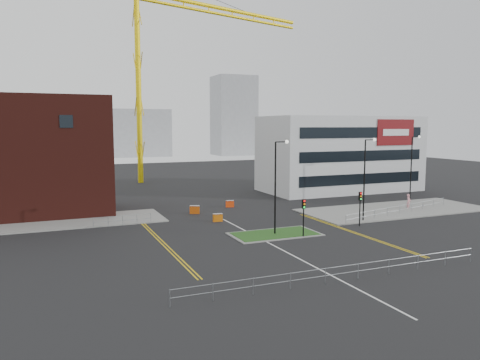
% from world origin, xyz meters
% --- Properties ---
extents(ground, '(200.00, 200.00, 0.00)m').
position_xyz_m(ground, '(0.00, 0.00, 0.00)').
color(ground, black).
rests_on(ground, ground).
extents(pavement_left, '(28.00, 8.00, 0.12)m').
position_xyz_m(pavement_left, '(-20.00, 22.00, 0.06)').
color(pavement_left, slate).
rests_on(pavement_left, ground).
extents(pavement_right, '(24.00, 10.00, 0.12)m').
position_xyz_m(pavement_right, '(22.00, 14.00, 0.06)').
color(pavement_right, slate).
rests_on(pavement_right, ground).
extents(island_kerb, '(8.60, 4.60, 0.08)m').
position_xyz_m(island_kerb, '(2.00, 8.00, 0.04)').
color(island_kerb, slate).
rests_on(island_kerb, ground).
extents(grass_island, '(8.00, 4.00, 0.12)m').
position_xyz_m(grass_island, '(2.00, 8.00, 0.06)').
color(grass_island, '#1F4416').
rests_on(grass_island, ground).
extents(brick_building, '(24.20, 10.07, 14.24)m').
position_xyz_m(brick_building, '(-22.97, 28.00, 6.85)').
color(brick_building, '#451611').
rests_on(brick_building, ground).
extents(office_block, '(25.00, 12.20, 12.00)m').
position_xyz_m(office_block, '(26.01, 31.97, 6.00)').
color(office_block, silver).
rests_on(office_block, ground).
extents(tower_crane, '(50.91, 16.69, 38.30)m').
position_xyz_m(tower_crane, '(3.52, 56.72, 26.43)').
color(tower_crane, yellow).
rests_on(tower_crane, ground).
extents(streetlamp_island, '(1.46, 0.36, 9.18)m').
position_xyz_m(streetlamp_island, '(2.22, 8.00, 5.41)').
color(streetlamp_island, black).
rests_on(streetlamp_island, ground).
extents(streetlamp_right_near, '(1.46, 0.36, 9.18)m').
position_xyz_m(streetlamp_right_near, '(14.22, 10.00, 5.41)').
color(streetlamp_right_near, black).
rests_on(streetlamp_right_near, ground).
extents(streetlamp_right_far, '(1.46, 0.36, 9.18)m').
position_xyz_m(streetlamp_right_far, '(28.22, 18.00, 5.41)').
color(streetlamp_right_far, black).
rests_on(streetlamp_right_far, ground).
extents(traffic_light_island, '(0.28, 0.33, 3.65)m').
position_xyz_m(traffic_light_island, '(4.00, 5.98, 2.57)').
color(traffic_light_island, black).
rests_on(traffic_light_island, ground).
extents(traffic_light_right, '(0.28, 0.33, 3.65)m').
position_xyz_m(traffic_light_right, '(12.00, 7.98, 2.57)').
color(traffic_light_right, black).
rests_on(traffic_light_right, ground).
extents(railing_front, '(24.05, 0.05, 1.10)m').
position_xyz_m(railing_front, '(0.00, -6.00, 0.78)').
color(railing_front, gray).
rests_on(railing_front, ground).
extents(railing_left, '(6.05, 0.05, 1.10)m').
position_xyz_m(railing_left, '(-11.00, 18.00, 0.74)').
color(railing_left, gray).
rests_on(railing_left, ground).
extents(railing_right, '(19.05, 5.05, 1.10)m').
position_xyz_m(railing_right, '(20.50, 11.50, 0.78)').
color(railing_right, gray).
rests_on(railing_right, ground).
extents(centre_line, '(0.15, 30.00, 0.01)m').
position_xyz_m(centre_line, '(0.00, 2.00, 0.01)').
color(centre_line, silver).
rests_on(centre_line, ground).
extents(yellow_left_a, '(0.12, 24.00, 0.01)m').
position_xyz_m(yellow_left_a, '(-9.00, 10.00, 0.01)').
color(yellow_left_a, gold).
rests_on(yellow_left_a, ground).
extents(yellow_left_b, '(0.12, 24.00, 0.01)m').
position_xyz_m(yellow_left_b, '(-8.70, 10.00, 0.01)').
color(yellow_left_b, gold).
rests_on(yellow_left_b, ground).
extents(yellow_right_a, '(0.12, 20.00, 0.01)m').
position_xyz_m(yellow_right_a, '(9.50, 6.00, 0.01)').
color(yellow_right_a, gold).
rests_on(yellow_right_a, ground).
extents(yellow_right_b, '(0.12, 20.00, 0.01)m').
position_xyz_m(yellow_right_b, '(9.80, 6.00, 0.01)').
color(yellow_right_b, gold).
rests_on(yellow_right_b, ground).
extents(skyline_b, '(24.00, 12.00, 16.00)m').
position_xyz_m(skyline_b, '(10.00, 130.00, 8.00)').
color(skyline_b, gray).
rests_on(skyline_b, ground).
extents(skyline_c, '(14.00, 12.00, 28.00)m').
position_xyz_m(skyline_c, '(45.00, 125.00, 14.00)').
color(skyline_c, gray).
rests_on(skyline_c, ground).
extents(skyline_d, '(30.00, 12.00, 12.00)m').
position_xyz_m(skyline_d, '(-8.00, 140.00, 6.00)').
color(skyline_d, gray).
rests_on(skyline_d, ground).
extents(pedestrian, '(0.86, 0.77, 1.98)m').
position_xyz_m(pedestrian, '(23.80, 13.68, 0.99)').
color(pedestrian, pink).
rests_on(pedestrian, ground).
extents(barrier_left, '(1.09, 0.46, 0.89)m').
position_xyz_m(barrier_left, '(-1.00, 16.00, 0.48)').
color(barrier_left, '#C55D0A').
rests_on(barrier_left, ground).
extents(barrier_mid, '(1.23, 0.82, 0.99)m').
position_xyz_m(barrier_mid, '(-1.97, 21.45, 0.53)').
color(barrier_mid, '#C34A0A').
rests_on(barrier_mid, ground).
extents(barrier_right, '(1.10, 0.55, 0.89)m').
position_xyz_m(barrier_right, '(3.60, 24.00, 0.48)').
color(barrier_right, red).
rests_on(barrier_right, ground).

